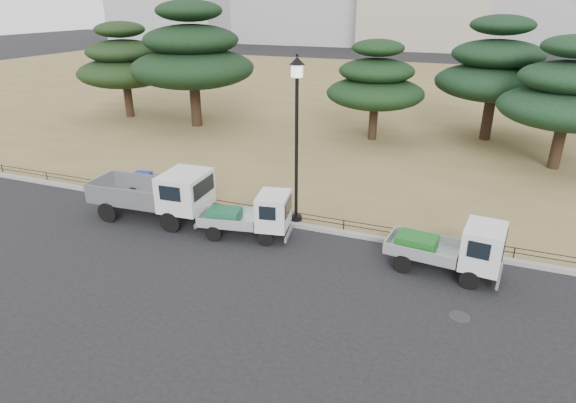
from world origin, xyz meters
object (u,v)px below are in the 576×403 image
at_px(truck_kei_front, 252,215).
at_px(truck_large, 157,192).
at_px(truck_kei_rear, 453,248).
at_px(street_lamp, 297,114).
at_px(tarp_pile, 140,184).

bearing_deg(truck_kei_front, truck_large, 169.12).
xyz_separation_m(truck_kei_front, truck_kei_rear, (7.17, -0.03, 0.05)).
xyz_separation_m(truck_large, street_lamp, (5.34, 1.66, 3.23)).
relative_size(truck_kei_front, street_lamp, 0.56).
height_order(truck_kei_rear, tarp_pile, truck_kei_rear).
relative_size(truck_large, truck_kei_rear, 1.35).
bearing_deg(truck_kei_front, street_lamp, 45.55).
bearing_deg(tarp_pile, truck_kei_front, -15.41).
relative_size(truck_large, truck_kei_front, 1.40).
relative_size(truck_kei_front, tarp_pile, 2.05).
xyz_separation_m(truck_kei_front, tarp_pile, (-6.49, 1.79, -0.31)).
distance_m(truck_kei_front, truck_kei_rear, 7.17).
height_order(street_lamp, tarp_pile, street_lamp).
bearing_deg(street_lamp, truck_kei_front, -123.86).
bearing_deg(truck_large, truck_kei_front, -3.60).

